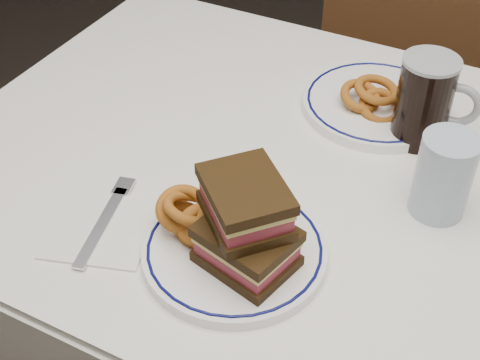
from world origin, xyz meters
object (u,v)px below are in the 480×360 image
at_px(main_plate, 235,250).
at_px(beer_mug, 426,100).
at_px(chair_far, 412,61).
at_px(far_plate, 377,103).
at_px(reuben_sandwich, 246,225).

bearing_deg(main_plate, beer_mug, 68.00).
relative_size(chair_far, beer_mug, 6.22).
xyz_separation_m(main_plate, far_plate, (0.06, 0.43, 0.00)).
distance_m(reuben_sandwich, beer_mug, 0.41).
xyz_separation_m(reuben_sandwich, beer_mug, (0.13, 0.39, -0.00)).
height_order(main_plate, reuben_sandwich, reuben_sandwich).
height_order(main_plate, far_plate, same).
distance_m(chair_far, reuben_sandwich, 1.07).
bearing_deg(beer_mug, far_plate, 149.08).
distance_m(chair_far, beer_mug, 0.73).
xyz_separation_m(main_plate, reuben_sandwich, (0.02, -0.01, 0.07)).
bearing_deg(far_plate, chair_far, 96.33).
height_order(reuben_sandwich, beer_mug, beer_mug).
distance_m(beer_mug, far_plate, 0.13).
xyz_separation_m(chair_far, main_plate, (0.00, -1.02, 0.24)).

